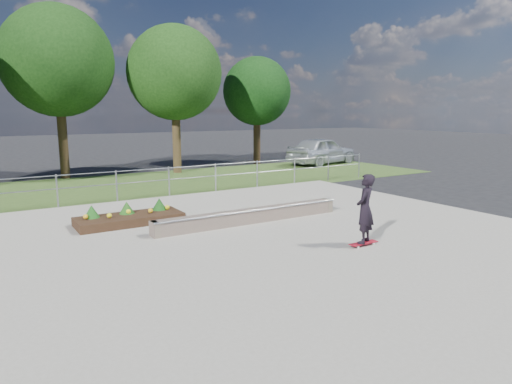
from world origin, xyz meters
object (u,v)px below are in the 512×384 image
(grind_ledge, at_px, (250,216))
(skateboarder, at_px, (365,209))
(parked_car, at_px, (322,151))
(planter_bed, at_px, (129,217))

(grind_ledge, xyz_separation_m, skateboarder, (1.12, -3.46, 0.71))
(parked_car, bearing_deg, grind_ledge, 120.34)
(grind_ledge, distance_m, skateboarder, 3.70)
(planter_bed, relative_size, skateboarder, 1.70)
(grind_ledge, height_order, parked_car, parked_car)
(planter_bed, bearing_deg, grind_ledge, -30.93)
(grind_ledge, relative_size, skateboarder, 3.40)
(grind_ledge, height_order, skateboarder, skateboarder)
(skateboarder, distance_m, parked_car, 17.83)
(parked_car, bearing_deg, skateboarder, 131.01)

